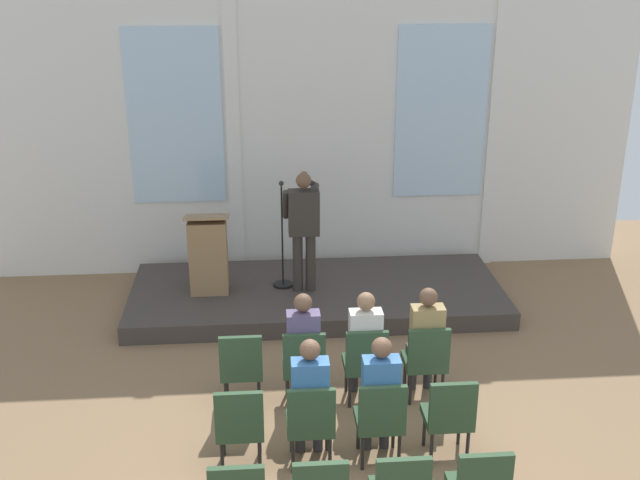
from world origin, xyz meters
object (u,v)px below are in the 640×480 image
chair_r0_c3 (426,358)px  audience_r1_c1 (310,395)px  chair_r1_c1 (311,420)px  chair_r1_c2 (380,417)px  lectern (208,254)px  audience_r0_c3 (426,337)px  chair_r0_c1 (304,363)px  speaker (304,223)px  mic_stand (283,264)px  chair_r0_c2 (365,360)px  chair_r1_c3 (449,414)px  audience_r0_c1 (303,342)px  chair_r0_c0 (241,365)px  chair_r1_c0 (240,423)px  audience_r1_c2 (380,393)px  audience_r0_c2 (365,340)px

chair_r0_c3 → audience_r1_c1: (-1.36, -1.02, 0.23)m
chair_r1_c1 → chair_r1_c2: (0.68, 0.00, 0.00)m
lectern → audience_r0_c3: bearing=-45.1°
chair_r1_c1 → chair_r1_c2: 0.68m
audience_r0_c3 → chair_r0_c1: bearing=-176.7°
speaker → audience_r0_c3: speaker is taller
mic_stand → lectern: size_ratio=1.34×
speaker → chair_r0_c2: (0.52, -2.54, -0.71)m
lectern → chair_r1_c2: lectern is taller
mic_stand → chair_r1_c3: bearing=-68.6°
chair_r0_c2 → chair_r1_c1: same height
mic_stand → audience_r0_c1: mic_stand is taller
chair_r0_c3 → audience_r1_c1: audience_r1_c1 is taller
chair_r0_c0 → chair_r0_c3: bearing=0.0°
chair_r0_c1 → audience_r1_c1: 1.05m
chair_r1_c0 → chair_r1_c1: 0.68m
audience_r1_c1 → speaker: bearing=87.5°
chair_r0_c0 → chair_r1_c1: bearing=-58.3°
chair_r1_c1 → audience_r1_c1: (0.00, 0.08, 0.23)m
chair_r0_c2 → chair_r0_c1: bearing=180.0°
chair_r0_c0 → audience_r1_c1: size_ratio=0.68×
audience_r1_c2 → chair_r1_c2: bearing=-90.0°
chair_r0_c1 → chair_r1_c1: 1.10m
audience_r0_c3 → chair_r1_c0: size_ratio=1.44×
speaker → audience_r0_c3: (1.20, -2.46, -0.49)m
lectern → chair_r1_c2: (1.84, -3.71, -0.27)m
lectern → chair_r0_c3: (2.52, -2.61, -0.27)m
audience_r0_c3 → chair_r1_c1: 1.81m
chair_r0_c3 → audience_r1_c2: (-0.68, -1.02, 0.22)m
chair_r1_c0 → chair_r1_c2: (1.36, 0.00, 0.00)m
speaker → mic_stand: (-0.29, 0.16, -0.66)m
lectern → chair_r0_c0: size_ratio=1.23×
audience_r0_c2 → audience_r0_c3: (0.68, -0.00, 0.01)m
audience_r0_c3 → chair_r0_c3: bearing=-90.0°
speaker → audience_r0_c1: size_ratio=1.28×
mic_stand → chair_r1_c1: 3.81m
chair_r0_c0 → speaker: bearing=71.8°
speaker → chair_r1_c1: 3.71m
chair_r0_c3 → chair_r1_c3: same height
chair_r1_c3 → chair_r0_c3: bearing=90.0°
mic_stand → audience_r1_c1: mic_stand is taller
audience_r1_c1 → audience_r0_c2: bearing=58.4°
chair_r0_c0 → audience_r0_c1: 0.72m
chair_r0_c2 → audience_r1_c1: audience_r1_c1 is taller
lectern → audience_r0_c2: (1.84, -2.53, -0.07)m
chair_r0_c2 → audience_r1_c1: (-0.68, -1.02, 0.23)m
audience_r0_c1 → chair_r1_c3: (1.36, -1.18, -0.21)m
audience_r1_c2 → chair_r1_c3: size_ratio=1.45×
lectern → audience_r0_c2: bearing=-54.0°
mic_stand → audience_r1_c2: 3.82m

